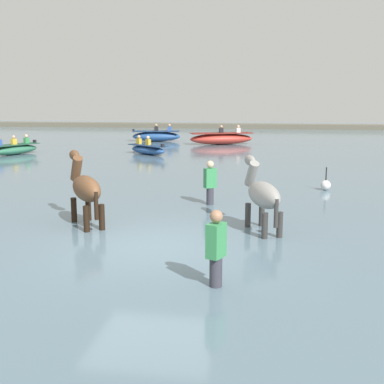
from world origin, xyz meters
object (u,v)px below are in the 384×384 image
at_px(horse_trailing_bay, 85,190).
at_px(person_wading_mid, 216,258).
at_px(boat_distant_west, 156,136).
at_px(channel_buoy, 326,185).
at_px(boat_far_inshore, 221,139).
at_px(boat_far_offshore, 14,149).
at_px(person_onlooker_left, 210,188).
at_px(boat_mid_outer, 148,149).
at_px(horse_lead_grey, 262,196).

xyz_separation_m(horse_trailing_bay, person_wading_mid, (3.38, -3.32, -0.36)).
bearing_deg(boat_distant_west, channel_buoy, -60.94).
relative_size(boat_far_inshore, channel_buoy, 5.78).
distance_m(boat_far_inshore, boat_far_offshore, 12.70).
bearing_deg(person_onlooker_left, boat_far_offshore, 137.46).
distance_m(boat_far_inshore, boat_mid_outer, 7.10).
distance_m(boat_far_offshore, person_wading_mid, 20.87).
distance_m(horse_lead_grey, boat_mid_outer, 15.83).
height_order(horse_trailing_bay, boat_distant_west, horse_trailing_bay).
relative_size(boat_far_inshore, person_onlooker_left, 2.63).
bearing_deg(horse_lead_grey, person_wading_mid, -100.75).
bearing_deg(person_wading_mid, person_onlooker_left, 97.75).
xyz_separation_m(boat_mid_outer, person_onlooker_left, (4.77, -11.97, 0.20)).
bearing_deg(boat_far_inshore, channel_buoy, -72.57).
relative_size(horse_lead_grey, channel_buoy, 2.71).
relative_size(boat_far_inshore, boat_far_offshore, 1.41).
distance_m(horse_trailing_bay, person_wading_mid, 4.75).
bearing_deg(boat_mid_outer, person_onlooker_left, -68.29).
xyz_separation_m(boat_mid_outer, boat_distant_west, (-1.37, 7.94, 0.10)).
bearing_deg(boat_far_offshore, channel_buoy, -27.86).
distance_m(boat_mid_outer, channel_buoy, 12.32).
bearing_deg(channel_buoy, horse_lead_grey, -110.05).
xyz_separation_m(horse_trailing_bay, boat_far_offshore, (-9.13, 13.39, -0.54)).
xyz_separation_m(horse_lead_grey, boat_distant_west, (-7.60, 22.48, -0.42)).
xyz_separation_m(horse_lead_grey, person_wading_mid, (-0.65, -3.41, -0.32)).
relative_size(boat_far_inshore, person_wading_mid, 2.63).
height_order(boat_mid_outer, channel_buoy, boat_mid_outer).
relative_size(horse_trailing_bay, boat_mid_outer, 0.82).
bearing_deg(boat_distant_west, boat_mid_outer, -80.23).
height_order(boat_distant_west, channel_buoy, boat_distant_west).
bearing_deg(boat_far_offshore, person_wading_mid, -53.19).
height_order(boat_far_inshore, person_onlooker_left, person_onlooker_left).
xyz_separation_m(boat_far_offshore, person_wading_mid, (12.50, -16.71, 0.18)).
distance_m(boat_far_inshore, person_wading_mid, 24.36).
xyz_separation_m(horse_lead_grey, boat_mid_outer, (-6.23, 14.55, -0.52)).
bearing_deg(boat_far_inshore, person_wading_mid, -84.63).
distance_m(boat_far_inshore, channel_buoy, 16.26).
bearing_deg(person_wading_mid, horse_trailing_bay, 135.52).
relative_size(boat_mid_outer, channel_buoy, 3.43).
xyz_separation_m(horse_lead_grey, boat_far_offshore, (-13.15, 13.30, -0.50)).
bearing_deg(person_onlooker_left, channel_buoy, 38.93).
distance_m(horse_trailing_bay, person_onlooker_left, 3.72).
relative_size(horse_trailing_bay, channel_buoy, 2.80).
height_order(horse_lead_grey, horse_trailing_bay, horse_trailing_bay).
xyz_separation_m(horse_trailing_bay, channel_buoy, (5.97, 5.42, -0.66)).
xyz_separation_m(person_wading_mid, channel_buoy, (2.59, 8.73, -0.29)).
height_order(horse_trailing_bay, person_wading_mid, horse_trailing_bay).
xyz_separation_m(horse_lead_grey, boat_far_inshore, (-2.93, 20.83, -0.41)).
bearing_deg(horse_trailing_bay, boat_far_offshore, 124.27).
bearing_deg(boat_mid_outer, channel_buoy, -48.47).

